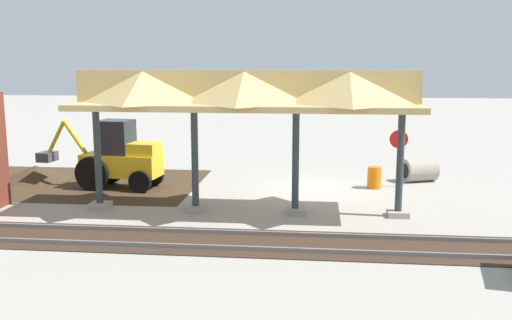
# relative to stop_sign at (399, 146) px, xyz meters

# --- Properties ---
(ground_plane) EXTENTS (120.00, 120.00, 0.00)m
(ground_plane) POSITION_rel_stop_sign_xyz_m (3.34, 0.91, -1.72)
(ground_plane) COLOR #9E998E
(dirt_work_zone) EXTENTS (10.41, 7.00, 0.01)m
(dirt_work_zone) POSITION_rel_stop_sign_xyz_m (13.58, 0.80, -1.72)
(dirt_work_zone) COLOR #42301E
(dirt_work_zone) RESTS_ON ground
(platform_canopy) EXTENTS (11.66, 3.20, 4.90)m
(platform_canopy) POSITION_rel_stop_sign_xyz_m (5.83, 4.72, 2.43)
(platform_canopy) COLOR #9E998E
(platform_canopy) RESTS_ON ground
(rail_tracks) EXTENTS (60.00, 2.58, 0.15)m
(rail_tracks) POSITION_rel_stop_sign_xyz_m (3.34, 8.11, -1.69)
(rail_tracks) COLOR slate
(rail_tracks) RESTS_ON ground
(stop_sign) EXTENTS (0.76, 0.06, 2.39)m
(stop_sign) POSITION_rel_stop_sign_xyz_m (0.00, 0.00, 0.00)
(stop_sign) COLOR gray
(stop_sign) RESTS_ON ground
(backhoe) EXTENTS (5.39, 2.02, 2.82)m
(backhoe) POSITION_rel_stop_sign_xyz_m (11.52, 1.42, -0.46)
(backhoe) COLOR yellow
(backhoe) RESTS_ON ground
(dirt_mound) EXTENTS (5.96, 5.96, 1.24)m
(dirt_mound) POSITION_rel_stop_sign_xyz_m (15.78, 0.16, -1.72)
(dirt_mound) COLOR #42301E
(dirt_mound) RESTS_ON ground
(concrete_pipe) EXTENTS (1.68, 1.44, 1.00)m
(concrete_pipe) POSITION_rel_stop_sign_xyz_m (-1.10, -1.20, -1.22)
(concrete_pipe) COLOR #9E9384
(concrete_pipe) RESTS_ON ground
(traffic_barrel) EXTENTS (0.56, 0.56, 0.90)m
(traffic_barrel) POSITION_rel_stop_sign_xyz_m (0.99, 0.41, -1.27)
(traffic_barrel) COLOR orange
(traffic_barrel) RESTS_ON ground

